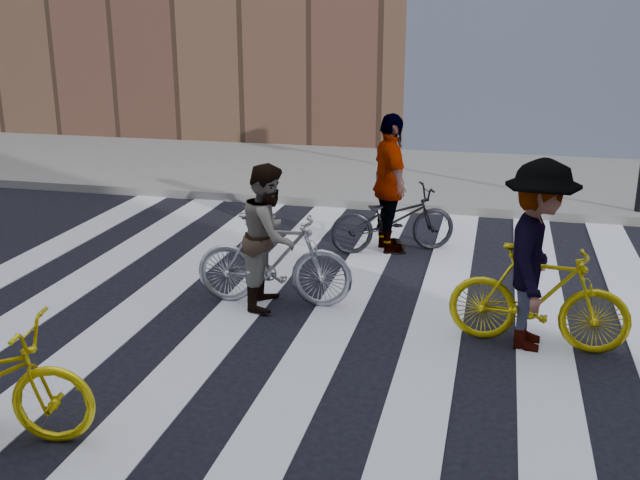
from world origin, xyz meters
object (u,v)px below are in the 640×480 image
at_px(bike_dark_rear, 393,219).
at_px(rider_mid, 269,236).
at_px(bike_yellow_right, 539,297).
at_px(bike_silver_mid, 274,260).
at_px(rider_rear, 390,184).
at_px(rider_right, 537,256).

bearing_deg(bike_dark_rear, rider_mid, 130.28).
bearing_deg(bike_dark_rear, bike_yellow_right, -170.38).
distance_m(bike_dark_rear, rider_mid, 2.53).
bearing_deg(rider_mid, bike_yellow_right, -103.42).
distance_m(bike_silver_mid, rider_mid, 0.29).
relative_size(bike_silver_mid, rider_mid, 1.09).
xyz_separation_m(bike_yellow_right, rider_mid, (-2.91, 0.45, 0.29)).
bearing_deg(rider_rear, rider_right, -170.38).
bearing_deg(rider_mid, bike_silver_mid, -94.57).
bearing_deg(bike_yellow_right, bike_dark_rear, 39.39).
bearing_deg(rider_rear, bike_yellow_right, -169.66).
height_order(rider_mid, rider_rear, rider_rear).
distance_m(bike_dark_rear, rider_right, 3.29).
bearing_deg(bike_silver_mid, bike_yellow_right, -103.58).
bearing_deg(bike_silver_mid, rider_rear, -27.75).
relative_size(rider_mid, rider_right, 0.86).
bearing_deg(rider_rear, bike_dark_rear, -114.43).
bearing_deg(rider_right, bike_yellow_right, -84.66).
distance_m(bike_silver_mid, rider_right, 2.88).
xyz_separation_m(bike_dark_rear, rider_mid, (-1.07, -2.27, 0.36)).
xyz_separation_m(bike_silver_mid, rider_right, (2.81, -0.45, 0.41)).
bearing_deg(bike_yellow_right, bike_silver_mid, 86.33).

